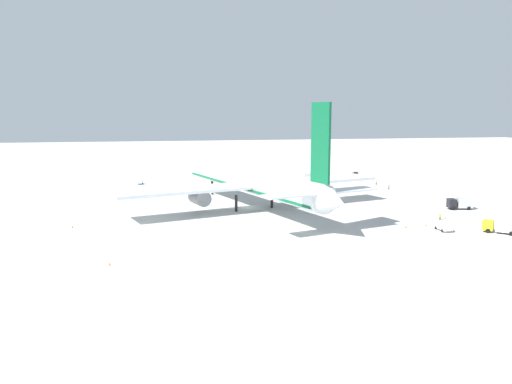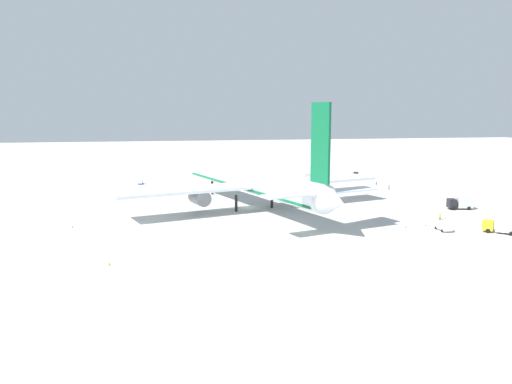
{
  "view_description": "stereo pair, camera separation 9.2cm",
  "coord_description": "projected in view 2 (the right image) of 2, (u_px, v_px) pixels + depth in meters",
  "views": [
    {
      "loc": [
        -126.03,
        23.11,
        24.3
      ],
      "look_at": [
        -3.11,
        -1.39,
        4.42
      ],
      "focal_mm": 35.9,
      "sensor_mm": 36.0,
      "label": 1
    },
    {
      "loc": [
        -126.05,
        23.02,
        24.3
      ],
      "look_at": [
        -3.11,
        -1.39,
        4.42
      ],
      "focal_mm": 35.9,
      "sensor_mm": 36.0,
      "label": 2
    }
  ],
  "objects": [
    {
      "name": "traffic_cone_1",
      "position": [
        109.0,
        264.0,
        81.39
      ],
      "size": [
        0.36,
        0.36,
        0.55
      ],
      "primitive_type": "cone",
      "color": "orange",
      "rests_on": "ground"
    },
    {
      "name": "ground_worker_0",
      "position": [
        312.0,
        184.0,
        166.96
      ],
      "size": [
        0.47,
        0.47,
        1.66
      ],
      "color": "navy",
      "rests_on": "ground"
    },
    {
      "name": "service_van",
      "position": [
        444.0,
        226.0,
        104.82
      ],
      "size": [
        4.34,
        2.3,
        1.97
      ],
      "color": "white",
      "rests_on": "ground"
    },
    {
      "name": "ground_worker_3",
      "position": [
        376.0,
        182.0,
        170.36
      ],
      "size": [
        0.54,
        0.54,
        1.75
      ],
      "color": "navy",
      "rests_on": "ground"
    },
    {
      "name": "ground_plane",
      "position": [
        248.0,
        207.0,
        130.34
      ],
      "size": [
        600.0,
        600.0,
        0.0
      ],
      "primitive_type": "plane",
      "color": "#B2B2AD"
    },
    {
      "name": "traffic_cone_0",
      "position": [
        426.0,
        225.0,
        108.97
      ],
      "size": [
        0.36,
        0.36,
        0.55
      ],
      "primitive_type": "cone",
      "color": "orange",
      "rests_on": "ground"
    },
    {
      "name": "traffic_cone_4",
      "position": [
        445.0,
        218.0,
        116.62
      ],
      "size": [
        0.36,
        0.36,
        0.55
      ],
      "primitive_type": "cone",
      "color": "orange",
      "rests_on": "ground"
    },
    {
      "name": "airliner",
      "position": [
        251.0,
        181.0,
        127.96
      ],
      "size": [
        75.79,
        69.25,
        26.02
      ],
      "color": "silver",
      "rests_on": "ground"
    },
    {
      "name": "service_truck_0",
      "position": [
        306.0,
        176.0,
        181.95
      ],
      "size": [
        5.02,
        2.79,
        2.5
      ],
      "color": "white",
      "rests_on": "ground"
    },
    {
      "name": "traffic_cone_3",
      "position": [
        72.0,
        227.0,
        107.45
      ],
      "size": [
        0.36,
        0.36,
        0.55
      ],
      "primitive_type": "cone",
      "color": "orange",
      "rests_on": "ground"
    },
    {
      "name": "traffic_cone_2",
      "position": [
        406.0,
        227.0,
        107.38
      ],
      "size": [
        0.36,
        0.36,
        0.55
      ],
      "primitive_type": "cone",
      "color": "orange",
      "rests_on": "ground"
    },
    {
      "name": "service_truck_4",
      "position": [
        351.0,
        175.0,
        183.89
      ],
      "size": [
        4.46,
        5.66,
        2.87
      ],
      "color": "black",
      "rests_on": "ground"
    },
    {
      "name": "baggage_cart_1",
      "position": [
        255.0,
        179.0,
        178.8
      ],
      "size": [
        2.36,
        3.47,
        1.49
      ],
      "color": "#595B60",
      "rests_on": "ground"
    },
    {
      "name": "service_truck_2",
      "position": [
        502.0,
        226.0,
        102.33
      ],
      "size": [
        6.31,
        6.48,
        3.03
      ],
      "color": "yellow",
      "rests_on": "ground"
    },
    {
      "name": "ground_worker_2",
      "position": [
        440.0,
        217.0,
        115.02
      ],
      "size": [
        0.56,
        0.56,
        1.61
      ],
      "color": "#3F3F47",
      "rests_on": "ground"
    },
    {
      "name": "ground_worker_1",
      "position": [
        389.0,
        187.0,
        159.96
      ],
      "size": [
        0.52,
        0.52,
        1.66
      ],
      "color": "navy",
      "rests_on": "ground"
    },
    {
      "name": "service_truck_3",
      "position": [
        461.0,
        203.0,
        127.54
      ],
      "size": [
        3.44,
        6.16,
        3.23
      ],
      "color": "black",
      "rests_on": "ground"
    },
    {
      "name": "baggage_cart_0",
      "position": [
        141.0,
        182.0,
        171.5
      ],
      "size": [
        3.06,
        1.77,
        1.38
      ],
      "color": "#26598C",
      "rests_on": "ground"
    }
  ]
}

